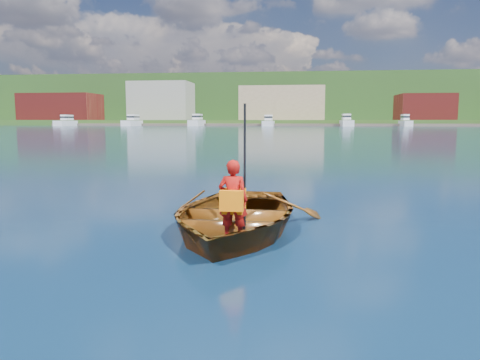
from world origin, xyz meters
name	(u,v)px	position (x,y,z in m)	size (l,w,h in m)	color
ground	(288,225)	(0.00, 0.00, 0.00)	(600.00, 600.00, 0.00)	#12223A
rowboat	(234,215)	(-0.89, -0.60, 0.28)	(3.12, 4.24, 0.85)	brown
child_paddler	(233,200)	(-0.78, -1.50, 0.69)	(0.44, 0.34, 1.98)	#AE120E
shoreline	(296,104)	(0.00, 236.61, 10.32)	(400.00, 140.00, 22.00)	#3E5D21
dock	(279,125)	(-5.23, 148.00, 0.40)	(160.05, 8.68, 0.80)	brown
waterfront_buildings	(274,104)	(-7.74, 165.00, 7.74)	(202.00, 16.00, 14.00)	brown
marina_yachts	(259,122)	(-11.71, 143.32, 1.37)	(140.46, 12.36, 4.18)	silver
hillside_trees	(397,90)	(49.12, 232.18, 16.88)	(309.47, 82.36, 23.90)	#382314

